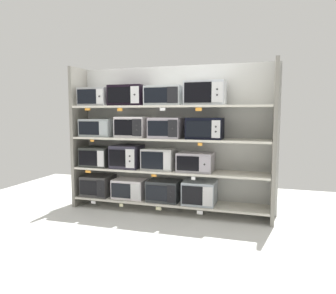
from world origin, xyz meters
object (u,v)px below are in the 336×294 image
object	(u,v)px
microwave_7	(196,162)
microwave_8	(99,128)
microwave_11	(205,128)
microwave_5	(127,156)
microwave_0	(98,185)
microwave_4	(98,156)
microwave_10	(167,128)
microwave_13	(128,96)
microwave_12	(96,97)
microwave_2	(164,190)
microwave_15	(205,93)
microwave_3	(200,192)
microwave_6	(159,159)
microwave_9	(132,127)
microwave_1	(130,188)
microwave_14	(165,96)

from	to	relation	value
microwave_7	microwave_8	xyz separation A→B (m)	(-1.52, 0.00, 0.46)
microwave_11	microwave_5	bearing A→B (deg)	179.99
microwave_0	microwave_11	world-z (taller)	microwave_11
microwave_5	microwave_11	bearing A→B (deg)	-0.01
microwave_4	microwave_0	bearing A→B (deg)	175.53
microwave_0	microwave_7	size ratio (longest dim) A/B	0.90
microwave_10	microwave_4	bearing A→B (deg)	-179.99
microwave_4	microwave_7	bearing A→B (deg)	0.00
microwave_0	microwave_4	bearing A→B (deg)	-4.47
microwave_7	microwave_13	distance (m)	1.38
microwave_7	microwave_12	size ratio (longest dim) A/B	1.09
microwave_0	microwave_2	size ratio (longest dim) A/B	0.95
microwave_5	microwave_15	size ratio (longest dim) A/B	0.77
microwave_3	microwave_13	size ratio (longest dim) A/B	0.88
microwave_4	microwave_3	bearing A→B (deg)	-0.00
microwave_6	microwave_7	bearing A→B (deg)	0.03
microwave_2	microwave_10	bearing A→B (deg)	0.11
microwave_11	microwave_6	bearing A→B (deg)	-179.98
microwave_5	microwave_0	bearing A→B (deg)	180.00
microwave_11	microwave_9	bearing A→B (deg)	180.00
microwave_8	microwave_12	xyz separation A→B (m)	(-0.03, -0.00, 0.46)
microwave_7	microwave_5	bearing A→B (deg)	179.99
microwave_8	microwave_9	xyz separation A→B (m)	(0.56, -0.00, 0.02)
microwave_10	microwave_15	xyz separation A→B (m)	(0.55, -0.00, 0.48)
microwave_2	microwave_8	xyz separation A→B (m)	(-1.05, -0.00, 0.90)
microwave_7	microwave_10	distance (m)	0.64
microwave_1	microwave_4	world-z (taller)	microwave_4
microwave_6	microwave_10	bearing A→B (deg)	0.19
microwave_4	microwave_7	distance (m)	1.55
microwave_0	microwave_14	world-z (taller)	microwave_14
microwave_8	microwave_13	bearing A→B (deg)	0.00
microwave_1	microwave_10	xyz separation A→B (m)	(0.59, 0.00, 0.93)
microwave_2	microwave_12	xyz separation A→B (m)	(-1.08, -0.00, 1.37)
microwave_3	microwave_14	xyz separation A→B (m)	(-0.52, 0.00, 1.36)
microwave_0	microwave_11	bearing A→B (deg)	-0.01
microwave_10	microwave_1	bearing A→B (deg)	-179.99
microwave_1	microwave_9	distance (m)	0.93
microwave_14	microwave_5	bearing A→B (deg)	179.98
microwave_7	microwave_8	size ratio (longest dim) A/B	0.98
microwave_3	microwave_12	world-z (taller)	microwave_12
microwave_0	microwave_2	bearing A→B (deg)	-0.01
microwave_15	microwave_14	bearing A→B (deg)	179.97
microwave_6	microwave_1	bearing A→B (deg)	179.97
microwave_7	microwave_10	world-z (taller)	microwave_10
microwave_7	microwave_9	size ratio (longest dim) A/B	1.10
microwave_3	microwave_15	distance (m)	1.39
microwave_10	microwave_11	bearing A→B (deg)	-0.02
microwave_5	microwave_10	world-z (taller)	microwave_10
microwave_1	microwave_13	size ratio (longest dim) A/B	0.95
microwave_5	microwave_13	bearing A→B (deg)	-0.17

